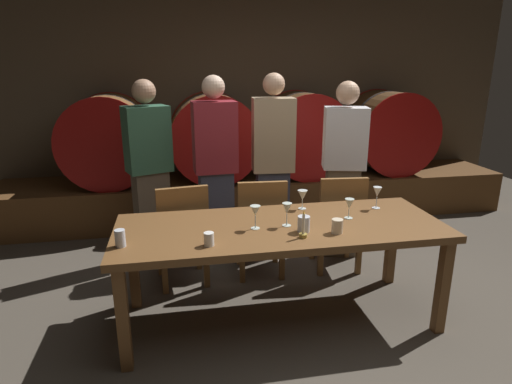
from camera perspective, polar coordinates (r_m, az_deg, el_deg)
The scene contains 25 objects.
ground_plane at distance 3.17m, azimuth 9.09°, elevation -17.71°, with size 8.62×8.62×0.00m, color #4C443A.
back_wall at distance 5.55m, azimuth -0.79°, elevation 12.23°, with size 6.63×0.24×2.69m, color brown.
barrel_shelf at distance 5.22m, azimuth 0.29°, elevation -0.42°, with size 5.97×0.90×0.48m, color brown.
wine_barrel_far_left at distance 5.02m, azimuth -19.01°, elevation 6.54°, with size 0.99×0.76×0.99m.
wine_barrel_center_left at distance 4.98m, azimuth -5.73°, elevation 7.29°, with size 0.99×0.76×0.99m.
wine_barrel_center_right at distance 5.18m, azimuth 6.24°, elevation 7.65°, with size 0.99×0.76×0.99m.
wine_barrel_far_right at distance 5.60m, azimuth 17.14°, elevation 7.68°, with size 0.99×0.76×0.99m.
dining_table at distance 2.96m, azimuth 3.33°, elevation -5.63°, with size 2.24×0.84×0.73m.
chair_left at distance 3.53m, azimuth -9.81°, elevation -5.02°, with size 0.45×0.45×0.88m.
chair_center at distance 3.63m, azimuth 0.64°, elevation -4.16°, with size 0.42×0.42×0.88m.
chair_right at distance 3.80m, azimuth 10.95°, elevation -3.48°, with size 0.43×0.43×0.88m.
guest_far_left at distance 3.99m, azimuth -13.99°, elevation 2.70°, with size 0.44×0.36×1.66m.
guest_center_left at distance 3.89m, azimuth -5.41°, elevation 3.05°, with size 0.40×0.27×1.69m.
guest_center_right at distance 4.02m, azimuth 2.26°, elevation 3.67°, with size 0.40×0.27×1.71m.
guest_far_right at distance 4.05m, azimuth 11.53°, elevation 2.92°, with size 0.43×0.32×1.64m.
candle_center at distance 2.72m, azimuth 6.32°, elevation -5.09°, with size 0.05×0.05×0.18m.
wine_glass_far_left at distance 2.82m, azimuth -0.09°, elevation -2.62°, with size 0.07×0.07×0.16m.
wine_glass_left at distance 2.88m, azimuth 4.15°, elevation -2.31°, with size 0.07×0.07×0.16m.
wine_glass_center at distance 3.23m, azimuth 6.22°, elevation -0.49°, with size 0.07×0.07×0.15m.
wine_glass_right at distance 3.09m, azimuth 12.32°, elevation -1.64°, with size 0.07×0.07×0.14m.
wine_glass_far_right at distance 3.35m, azimuth 15.84°, elevation -0.10°, with size 0.06×0.06×0.17m.
cup_far_left at distance 2.70m, azimuth -17.65°, elevation -5.89°, with size 0.06×0.06×0.11m, color silver.
cup_center_left at distance 2.61m, azimuth -6.29°, elevation -6.25°, with size 0.06×0.06×0.08m, color white.
cup_center_right at distance 2.82m, azimuth 6.37°, elevation -4.25°, with size 0.08×0.08×0.11m, color silver.
cup_far_right at distance 2.83m, azimuth 10.76°, elevation -4.48°, with size 0.07×0.07×0.09m, color beige.
Camera 1 is at (-0.94, -2.45, 1.79)m, focal length 30.03 mm.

